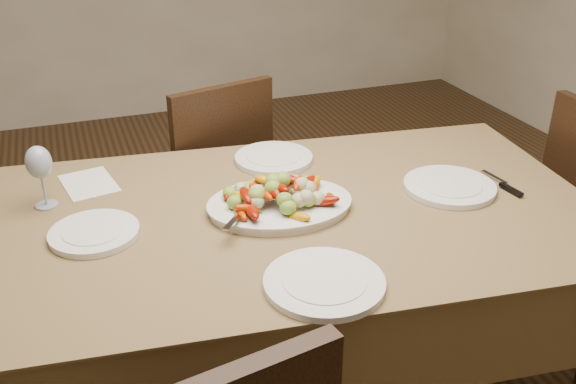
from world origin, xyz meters
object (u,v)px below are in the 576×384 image
at_px(dining_table, 288,314).
at_px(plate_left, 94,233).
at_px(plate_near, 324,283).
at_px(plate_far, 274,159).
at_px(chair_far, 204,184).
at_px(serving_platter, 280,206).
at_px(plate_right, 449,187).
at_px(wine_glass, 41,175).

xyz_separation_m(dining_table, plate_left, (-0.55, 0.05, 0.39)).
bearing_deg(plate_near, plate_far, 80.50).
distance_m(chair_far, plate_left, 0.95).
bearing_deg(plate_left, serving_platter, -3.60).
bearing_deg(plate_right, wine_glass, 165.14).
relative_size(serving_platter, plate_near, 1.41).
xyz_separation_m(chair_far, plate_right, (0.60, -0.86, 0.29)).
distance_m(chair_far, plate_near, 1.24).
relative_size(serving_platter, plate_left, 1.70).
bearing_deg(wine_glass, plate_far, 5.96).
bearing_deg(chair_far, plate_far, 92.63).
bearing_deg(wine_glass, plate_right, -14.86).
bearing_deg(serving_platter, plate_near, -93.77).
bearing_deg(dining_table, plate_right, -4.60).
distance_m(dining_table, wine_glass, 0.87).
height_order(dining_table, plate_left, plate_left).
distance_m(plate_left, plate_near, 0.66).
height_order(plate_left, plate_near, same).
relative_size(dining_table, plate_far, 6.89).
distance_m(plate_near, wine_glass, 0.91).
bearing_deg(plate_right, plate_near, -148.98).
xyz_separation_m(plate_left, wine_glass, (-0.12, 0.23, 0.09)).
xyz_separation_m(chair_far, wine_glass, (-0.59, -0.55, 0.39)).
height_order(plate_left, wine_glass, wine_glass).
height_order(chair_far, wine_glass, wine_glass).
relative_size(plate_right, plate_far, 1.07).
xyz_separation_m(chair_far, plate_far, (0.15, -0.47, 0.29)).
relative_size(plate_left, plate_right, 0.86).
relative_size(plate_right, plate_near, 0.96).
height_order(dining_table, serving_platter, serving_platter).
relative_size(dining_table, plate_near, 6.21).
xyz_separation_m(serving_platter, plate_near, (-0.03, -0.40, -0.00)).
bearing_deg(plate_near, serving_platter, 86.23).
relative_size(dining_table, plate_right, 6.45).
relative_size(chair_far, wine_glass, 4.64).
bearing_deg(chair_far, wine_glass, 27.60).
bearing_deg(serving_platter, plate_right, -5.82).
bearing_deg(plate_left, plate_far, 26.02).
xyz_separation_m(plate_far, wine_glass, (-0.74, -0.08, 0.09)).
xyz_separation_m(serving_platter, plate_far, (0.10, 0.34, -0.00)).
bearing_deg(plate_far, plate_right, -41.30).
height_order(serving_platter, plate_left, serving_platter).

